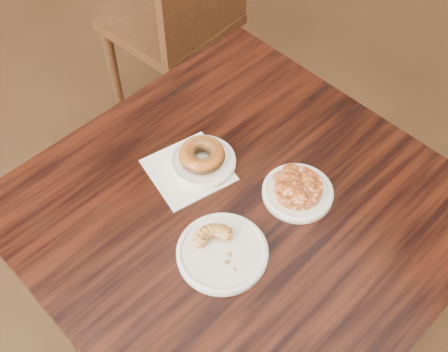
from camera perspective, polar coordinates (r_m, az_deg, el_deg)
room_walls at (r=0.40m, az=2.72°, el=7.12°), size 5.02×5.02×2.80m
cafe_table at (r=1.45m, az=1.41°, el=-11.49°), size 0.92×0.92×0.75m
chair_far at (r=2.04m, az=-5.54°, el=15.35°), size 0.51×0.51×0.90m
napkin at (r=1.18m, az=-3.63°, el=0.61°), size 0.16×0.16×0.00m
plate_donut at (r=1.18m, az=-2.20°, el=1.43°), size 0.14×0.14×0.01m
plate_cruller at (r=1.06m, az=-0.17°, el=-7.82°), size 0.17×0.17×0.01m
plate_fritter at (r=1.15m, az=7.48°, el=-1.70°), size 0.14×0.14×0.01m
glazed_donut at (r=1.16m, az=-2.24°, el=2.14°), size 0.10×0.10×0.03m
apple_fritter at (r=1.13m, az=7.60°, el=-1.05°), size 0.13×0.13×0.03m
cruller_fragment at (r=1.05m, az=-0.17°, el=-7.30°), size 0.10×0.10×0.03m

